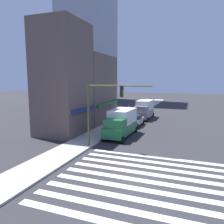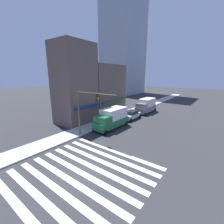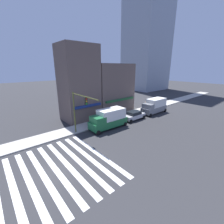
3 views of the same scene
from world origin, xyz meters
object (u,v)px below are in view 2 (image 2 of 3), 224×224
at_px(pedestrian_orange_vest, 136,106).
at_px(fire_hydrant, 97,125).
at_px(traffic_signal, 87,106).
at_px(box_truck_green, 112,118).
at_px(sedan_silver, 131,115).
at_px(box_truck_grey, 146,105).

xyz_separation_m(pedestrian_orange_vest, fire_hydrant, (-14.92, -1.21, -0.46)).
height_order(traffic_signal, box_truck_green, traffic_signal).
xyz_separation_m(traffic_signal, sedan_silver, (10.91, -0.20, -3.42)).
xyz_separation_m(sedan_silver, fire_hydrant, (-7.59, 1.70, -0.23)).
distance_m(box_truck_green, box_truck_grey, 12.41).
height_order(sedan_silver, pedestrian_orange_vest, pedestrian_orange_vest).
distance_m(pedestrian_orange_vest, fire_hydrant, 14.98).
height_order(box_truck_green, sedan_silver, box_truck_green).
relative_size(box_truck_green, box_truck_grey, 1.01).
relative_size(sedan_silver, pedestrian_orange_vest, 2.49).
distance_m(traffic_signal, pedestrian_orange_vest, 18.72).
relative_size(sedan_silver, fire_hydrant, 5.24).
bearing_deg(box_truck_green, pedestrian_orange_vest, 13.53).
relative_size(pedestrian_orange_vest, fire_hydrant, 2.10).
height_order(sedan_silver, box_truck_grey, box_truck_grey).
height_order(traffic_signal, pedestrian_orange_vest, traffic_signal).
height_order(box_truck_green, pedestrian_orange_vest, box_truck_green).
height_order(sedan_silver, fire_hydrant, sedan_silver).
bearing_deg(sedan_silver, box_truck_grey, 0.40).
distance_m(traffic_signal, box_truck_green, 5.58).
height_order(traffic_signal, fire_hydrant, traffic_signal).
bearing_deg(traffic_signal, pedestrian_orange_vest, 8.45).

